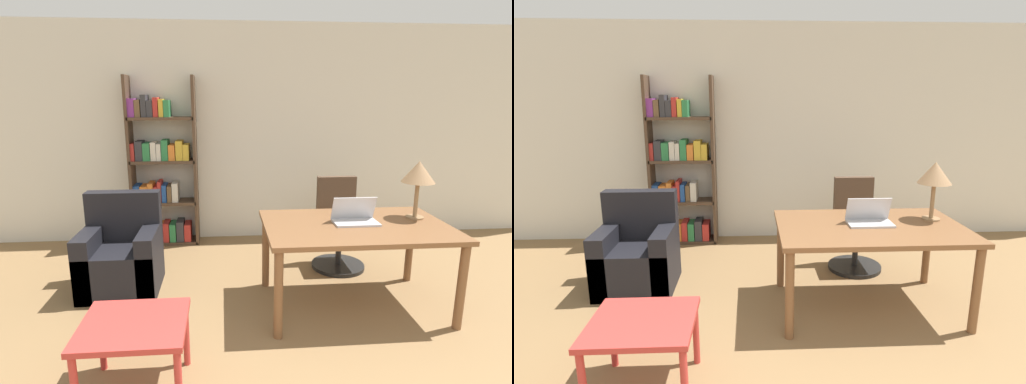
% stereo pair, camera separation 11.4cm
% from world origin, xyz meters
% --- Properties ---
extents(wall_back, '(8.00, 0.06, 2.70)m').
position_xyz_m(wall_back, '(0.00, 4.53, 1.35)').
color(wall_back, silver).
rests_on(wall_back, ground_plane).
extents(desk, '(1.56, 1.00, 0.75)m').
position_xyz_m(desk, '(0.44, 2.59, 0.67)').
color(desk, brown).
rests_on(desk, ground_plane).
extents(laptop, '(0.38, 0.22, 0.22)m').
position_xyz_m(laptop, '(0.45, 2.63, 0.80)').
color(laptop, '#B2B2B7').
rests_on(laptop, desk).
extents(table_lamp, '(0.29, 0.29, 0.51)m').
position_xyz_m(table_lamp, '(1.03, 2.72, 1.16)').
color(table_lamp, olive).
rests_on(table_lamp, desk).
extents(office_chair, '(0.57, 0.57, 0.97)m').
position_xyz_m(office_chair, '(0.56, 3.46, 0.41)').
color(office_chair, black).
rests_on(office_chair, ground_plane).
extents(side_table_blue, '(0.63, 0.57, 0.49)m').
position_xyz_m(side_table_blue, '(-1.23, 1.64, 0.42)').
color(side_table_blue, '#B2332D').
rests_on(side_table_blue, ground_plane).
extents(armchair, '(0.71, 0.64, 0.91)m').
position_xyz_m(armchair, '(-1.65, 3.10, 0.31)').
color(armchair, black).
rests_on(armchair, ground_plane).
extents(bookshelf, '(0.81, 0.28, 2.06)m').
position_xyz_m(bookshelf, '(-1.43, 4.34, 0.88)').
color(bookshelf, '#4C3828').
rests_on(bookshelf, ground_plane).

